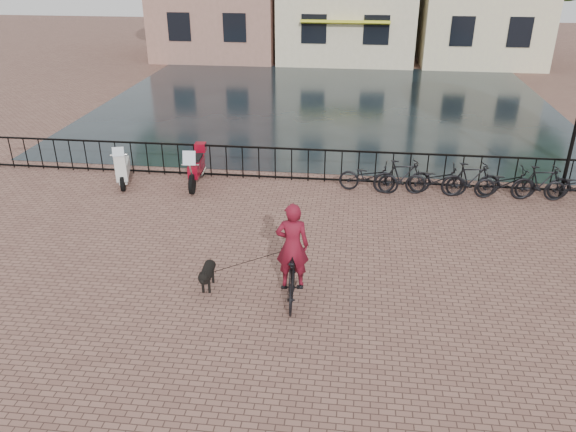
# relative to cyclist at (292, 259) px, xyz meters

# --- Properties ---
(ground) EXTENTS (100.00, 100.00, 0.00)m
(ground) POSITION_rel_cyclist_xyz_m (-0.25, -1.65, -0.94)
(ground) COLOR brown
(ground) RESTS_ON ground
(canal_water) EXTENTS (20.00, 20.00, 0.00)m
(canal_water) POSITION_rel_cyclist_xyz_m (-0.25, 15.65, -0.94)
(canal_water) COLOR black
(canal_water) RESTS_ON ground
(railing) EXTENTS (20.00, 0.05, 1.02)m
(railing) POSITION_rel_cyclist_xyz_m (-0.25, 6.35, -0.43)
(railing) COLOR black
(railing) RESTS_ON ground
(cyclist) EXTENTS (0.81, 1.83, 2.47)m
(cyclist) POSITION_rel_cyclist_xyz_m (0.00, 0.00, 0.00)
(cyclist) COLOR black
(cyclist) RESTS_ON ground
(dog) EXTENTS (0.33, 0.89, 0.59)m
(dog) POSITION_rel_cyclist_xyz_m (-1.79, 0.22, -0.64)
(dog) COLOR black
(dog) RESTS_ON ground
(motorcycle) EXTENTS (0.58, 1.91, 1.35)m
(motorcycle) POSITION_rel_cyclist_xyz_m (-3.51, 5.70, -0.26)
(motorcycle) COLOR maroon
(motorcycle) RESTS_ON ground
(scooter) EXTENTS (0.85, 1.55, 1.38)m
(scooter) POSITION_rel_cyclist_xyz_m (-5.68, 5.49, -0.25)
(scooter) COLOR silver
(scooter) RESTS_ON ground
(parked_bike_0) EXTENTS (1.78, 0.83, 0.90)m
(parked_bike_0) POSITION_rel_cyclist_xyz_m (1.55, 5.75, -0.49)
(parked_bike_0) COLOR black
(parked_bike_0) RESTS_ON ground
(parked_bike_1) EXTENTS (1.72, 0.71, 1.00)m
(parked_bike_1) POSITION_rel_cyclist_xyz_m (2.50, 5.75, -0.44)
(parked_bike_1) COLOR black
(parked_bike_1) RESTS_ON ground
(parked_bike_2) EXTENTS (1.72, 0.60, 0.90)m
(parked_bike_2) POSITION_rel_cyclist_xyz_m (3.45, 5.75, -0.49)
(parked_bike_2) COLOR black
(parked_bike_2) RESTS_ON ground
(parked_bike_3) EXTENTS (1.71, 0.69, 1.00)m
(parked_bike_3) POSITION_rel_cyclist_xyz_m (4.40, 5.75, -0.44)
(parked_bike_3) COLOR black
(parked_bike_3) RESTS_ON ground
(parked_bike_4) EXTENTS (1.77, 0.77, 0.90)m
(parked_bike_4) POSITION_rel_cyclist_xyz_m (5.35, 5.75, -0.49)
(parked_bike_4) COLOR black
(parked_bike_4) RESTS_ON ground
(parked_bike_5) EXTENTS (1.71, 0.70, 1.00)m
(parked_bike_5) POSITION_rel_cyclist_xyz_m (6.30, 5.75, -0.44)
(parked_bike_5) COLOR black
(parked_bike_5) RESTS_ON ground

